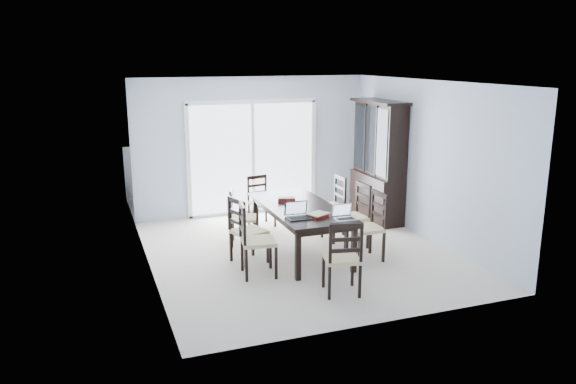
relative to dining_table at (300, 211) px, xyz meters
name	(u,v)px	position (x,y,z in m)	size (l,w,h in m)	color
floor	(300,253)	(0.00, 0.00, -0.67)	(5.00, 5.00, 0.00)	silver
ceiling	(301,82)	(0.00, 0.00, 1.93)	(5.00, 5.00, 0.00)	white
back_wall	(252,146)	(0.00, 2.50, 0.63)	(4.50, 0.02, 2.60)	#ADBBCE
wall_left	(146,182)	(-2.25, 0.00, 0.63)	(0.02, 5.00, 2.60)	#ADBBCE
wall_right	(429,161)	(2.25, 0.00, 0.63)	(0.02, 5.00, 2.60)	#ADBBCE
balcony	(240,202)	(0.00, 3.50, -0.72)	(4.50, 2.00, 0.10)	gray
railing	(228,166)	(0.00, 4.50, -0.12)	(4.50, 0.06, 1.10)	#99999E
dining_table	(300,211)	(0.00, 0.00, 0.00)	(1.00, 2.20, 0.75)	black
china_hutch	(378,162)	(2.02, 1.25, 0.40)	(0.50, 1.38, 2.20)	black
sliding_door	(253,157)	(0.00, 2.48, 0.41)	(2.52, 0.05, 2.18)	silver
chair_left_near	(251,232)	(-0.96, -0.62, -0.04)	(0.52, 0.50, 1.20)	black
chair_left_mid	(243,224)	(-0.94, -0.14, -0.06)	(0.56, 0.55, 1.15)	black
chair_left_far	(238,210)	(-0.78, 0.74, -0.11)	(0.51, 0.51, 1.06)	black
chair_right_near	(372,218)	(0.92, -0.59, -0.05)	(0.46, 0.45, 1.18)	black
chair_right_mid	(357,208)	(0.97, 0.02, -0.05)	(0.47, 0.46, 1.17)	black
chair_right_far	(334,198)	(0.92, 0.77, -0.07)	(0.45, 0.44, 1.15)	black
chair_end_near	(344,250)	(-0.07, -1.67, -0.07)	(0.52, 0.53, 1.14)	black
chair_end_far	(259,195)	(-0.13, 1.65, -0.13)	(0.44, 0.45, 1.03)	black
laptop_dark	(299,215)	(-0.26, -0.63, 0.13)	(0.34, 0.24, 0.23)	black
laptop_silver	(345,216)	(0.33, -0.89, 0.13)	(0.30, 0.21, 0.20)	silver
book_stack	(318,215)	(0.03, -0.62, 0.10)	(0.35, 0.32, 0.05)	maroon
cell_phone	(334,223)	(0.10, -1.00, 0.08)	(0.12, 0.05, 0.01)	black
game_box	(287,200)	(-0.10, 0.32, 0.11)	(0.27, 0.13, 0.07)	#470E1B
hot_tub	(223,181)	(-0.36, 3.49, -0.24)	(1.98, 1.84, 0.87)	brown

